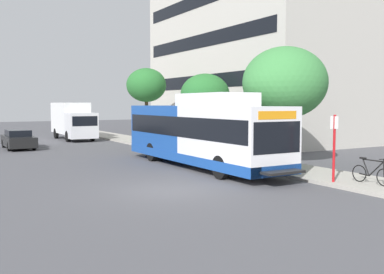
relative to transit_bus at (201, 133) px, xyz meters
The scene contains 11 objects.
ground_plane 5.54m from the transit_bus, 140.29° to the left, with size 120.00×120.00×0.00m, color #4C4C51.
sidewalk_curb 3.64m from the transit_bus, 24.85° to the left, with size 3.00×56.00×0.14m, color #A8A399.
transit_bus is the anchor object (origin of this frame).
bus_stop_sign_pole 7.13m from the transit_bus, 75.16° to the right, with size 0.10×0.36×2.60m.
bicycle_parked 8.46m from the transit_bus, 71.12° to the right, with size 0.52×1.76×1.02m.
street_tree_near_stop 4.90m from the transit_bus, 27.08° to the right, with size 4.22×4.22×5.86m.
street_tree_mid_block 7.28m from the transit_bus, 56.31° to the left, with size 3.22×3.22×4.98m.
street_tree_far_block 15.53m from the transit_bus, 75.82° to the left, with size 3.28×3.28×5.95m.
parked_car_far_lane 15.48m from the transit_bus, 114.65° to the left, with size 1.80×4.50×1.33m.
box_truck_background 20.09m from the transit_bus, 92.77° to the left, with size 2.32×7.01×3.25m.
lattice_comm_tower 37.19m from the transit_bus, 57.32° to the left, with size 1.10×1.10×30.33m.
Camera 1 is at (-7.32, -14.07, 3.16)m, focal length 41.19 mm.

